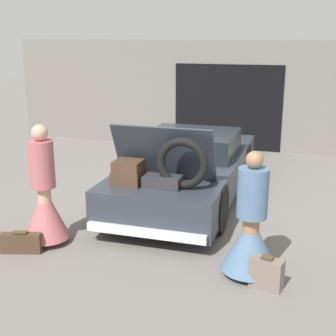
{
  "coord_description": "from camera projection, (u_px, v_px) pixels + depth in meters",
  "views": [
    {
      "loc": [
        2.04,
        -7.99,
        2.93
      ],
      "look_at": [
        0.0,
        -1.27,
        0.92
      ],
      "focal_mm": 50.0,
      "sensor_mm": 36.0,
      "label": 1
    }
  ],
  "objects": [
    {
      "name": "person_left",
      "position": [
        45.0,
        202.0,
        6.68
      ],
      "size": [
        0.65,
        0.65,
        1.75
      ],
      "rotation": [
        0.0,
        0.0,
        -1.37
      ],
      "color": "tan",
      "rests_on": "ground_plane"
    },
    {
      "name": "person_right",
      "position": [
        251.0,
        233.0,
        5.79
      ],
      "size": [
        0.72,
        0.72,
        1.61
      ],
      "rotation": [
        0.0,
        0.0,
        1.64
      ],
      "color": "#997051",
      "rests_on": "ground_plane"
    },
    {
      "name": "ground_plane",
      "position": [
        188.0,
        197.0,
        8.72
      ],
      "size": [
        40.0,
        40.0,
        0.0
      ],
      "primitive_type": "plane",
      "color": "slate"
    },
    {
      "name": "car",
      "position": [
        188.0,
        169.0,
        8.55
      ],
      "size": [
        1.88,
        4.7,
        1.65
      ],
      "color": "#2D333D",
      "rests_on": "ground_plane"
    },
    {
      "name": "garage_wall_back",
      "position": [
        228.0,
        96.0,
        12.12
      ],
      "size": [
        12.0,
        0.14,
        2.8
      ],
      "color": "slate",
      "rests_on": "ground_plane"
    },
    {
      "name": "suitcase_beside_right_person",
      "position": [
        267.0,
        273.0,
        5.57
      ],
      "size": [
        0.42,
        0.27,
        0.41
      ],
      "color": "#75665B",
      "rests_on": "ground_plane"
    },
    {
      "name": "suitcase_beside_left_person",
      "position": [
        21.0,
        243.0,
        6.49
      ],
      "size": [
        0.57,
        0.28,
        0.32
      ],
      "color": "#473323",
      "rests_on": "ground_plane"
    }
  ]
}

